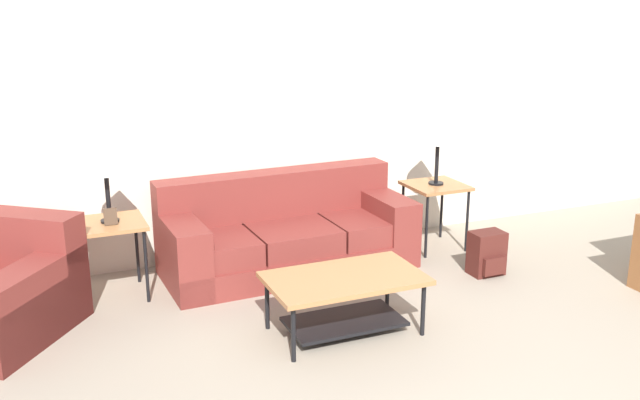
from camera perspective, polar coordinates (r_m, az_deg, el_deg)
The scene contains 9 objects.
wall_back at distance 6.52m, azimuth -2.46°, elevation 7.13°, with size 8.83×0.06×2.60m.
couch at distance 6.21m, azimuth -2.68°, elevation -2.88°, with size 2.17×0.94×0.82m.
coffee_table at distance 5.04m, azimuth 1.98°, elevation -7.26°, with size 1.09×0.64×0.43m.
side_table_left at distance 5.78m, azimuth -16.40°, elevation -2.31°, with size 0.52×0.52×0.62m.
side_table_right at distance 6.73m, azimuth 9.23°, elevation 0.72°, with size 0.52×0.52×0.62m.
table_lamp_left at distance 5.64m, azimuth -16.83°, elevation 3.02°, with size 0.31×0.31×0.61m.
table_lamp_right at distance 6.61m, azimuth 9.44°, elevation 5.32°, with size 0.31×0.31×0.61m.
backpack at distance 6.27m, azimuth 13.21°, elevation -4.21°, with size 0.29×0.27×0.38m.
picture_frame at distance 5.67m, azimuth -16.42°, elevation -1.28°, with size 0.10×0.04×0.13m.
Camera 1 is at (-2.26, -2.28, 2.30)m, focal length 40.00 mm.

